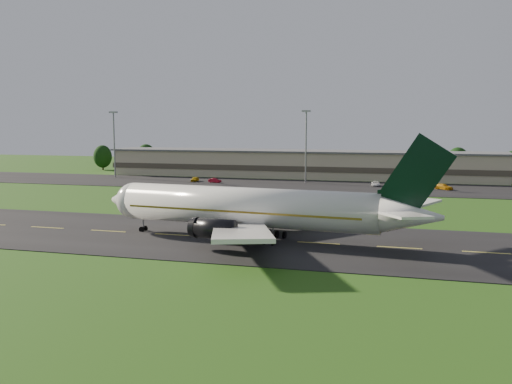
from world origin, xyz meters
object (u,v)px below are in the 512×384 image
(service_vehicle_b, at_px, (215,180))
(light_mast_west, at_px, (114,136))
(service_vehicle_a, at_px, (195,179))
(service_vehicle_d, at_px, (444,187))
(light_mast_centre, at_px, (306,138))
(airliner, at_px, (253,208))
(terminal, at_px, (320,165))
(service_vehicle_c, at_px, (376,184))

(service_vehicle_b, bearing_deg, light_mast_west, 94.10)
(light_mast_west, relative_size, service_vehicle_a, 5.17)
(light_mast_west, xyz_separation_m, service_vehicle_d, (96.78, -7.43, -11.92))
(light_mast_centre, bearing_deg, light_mast_west, 180.00)
(airliner, relative_size, service_vehicle_d, 10.32)
(light_mast_west, distance_m, service_vehicle_a, 31.71)
(terminal, relative_size, service_vehicle_d, 29.18)
(airliner, distance_m, service_vehicle_a, 83.91)
(airliner, distance_m, light_mast_centre, 80.83)
(airliner, distance_m, terminal, 96.45)
(service_vehicle_c, bearing_deg, service_vehicle_a, 178.59)
(airliner, height_order, terminal, airliner)
(service_vehicle_b, distance_m, service_vehicle_c, 44.39)
(airliner, relative_size, service_vehicle_a, 13.03)
(terminal, relative_size, light_mast_centre, 7.13)
(terminal, distance_m, service_vehicle_a, 39.40)
(light_mast_centre, relative_size, service_vehicle_d, 4.10)
(service_vehicle_b, bearing_deg, light_mast_centre, -58.01)
(airliner, bearing_deg, service_vehicle_a, 122.67)
(terminal, distance_m, light_mast_west, 64.10)
(service_vehicle_a, xyz_separation_m, service_vehicle_b, (6.61, -1.50, -0.05))
(light_mast_centre, distance_m, service_vehicle_a, 33.90)
(light_mast_centre, relative_size, service_vehicle_b, 5.37)
(light_mast_west, distance_m, service_vehicle_c, 80.69)
(terminal, bearing_deg, light_mast_west, -165.24)
(terminal, xyz_separation_m, light_mast_west, (-61.40, -16.18, 8.75))
(airliner, xyz_separation_m, terminal, (-6.09, 96.26, -0.67))
(light_mast_west, bearing_deg, service_vehicle_c, -2.91)
(service_vehicle_d, bearing_deg, service_vehicle_c, 116.55)
(terminal, distance_m, service_vehicle_d, 42.66)
(terminal, height_order, light_mast_west, light_mast_west)
(terminal, bearing_deg, service_vehicle_c, -47.88)
(terminal, xyz_separation_m, service_vehicle_d, (35.38, -23.62, -3.17))
(light_mast_centre, relative_size, service_vehicle_a, 5.17)
(service_vehicle_a, relative_size, service_vehicle_c, 0.85)
(airliner, height_order, service_vehicle_a, airliner)
(terminal, relative_size, light_mast_west, 7.13)
(light_mast_west, relative_size, service_vehicle_c, 4.40)
(light_mast_centre, height_order, service_vehicle_c, light_mast_centre)
(terminal, xyz_separation_m, service_vehicle_c, (18.29, -20.23, -3.25))
(service_vehicle_a, height_order, service_vehicle_d, service_vehicle_d)
(terminal, height_order, service_vehicle_b, terminal)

